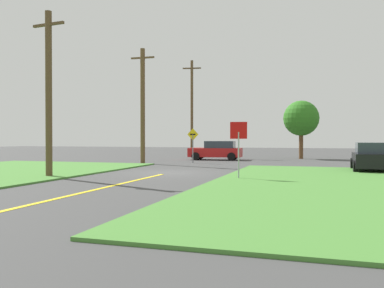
{
  "coord_description": "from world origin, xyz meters",
  "views": [
    {
      "loc": [
        7.58,
        -20.19,
        1.84
      ],
      "look_at": [
        0.44,
        2.71,
        1.51
      ],
      "focal_mm": 37.64,
      "sensor_mm": 36.0,
      "label": 1
    }
  ],
  "objects_px": {
    "stop_sign": "(239,139)",
    "oak_tree_left": "(301,118)",
    "utility_pole_mid": "(143,105)",
    "utility_pole_far": "(192,107)",
    "car_on_crossroad": "(373,157)",
    "utility_pole_near": "(49,92)",
    "direction_sign": "(193,141)",
    "car_approaching_junction": "(217,150)"
  },
  "relations": [
    {
      "from": "car_on_crossroad",
      "to": "utility_pole_mid",
      "type": "relative_size",
      "value": 0.47
    },
    {
      "from": "utility_pole_near",
      "to": "stop_sign",
      "type": "bearing_deg",
      "value": 10.56
    },
    {
      "from": "car_on_crossroad",
      "to": "utility_pole_near",
      "type": "distance_m",
      "value": 17.4
    },
    {
      "from": "stop_sign",
      "to": "utility_pole_far",
      "type": "relative_size",
      "value": 0.27
    },
    {
      "from": "utility_pole_mid",
      "to": "direction_sign",
      "type": "distance_m",
      "value": 4.6
    },
    {
      "from": "utility_pole_near",
      "to": "utility_pole_mid",
      "type": "height_order",
      "value": "utility_pole_mid"
    },
    {
      "from": "utility_pole_mid",
      "to": "utility_pole_far",
      "type": "relative_size",
      "value": 0.88
    },
    {
      "from": "stop_sign",
      "to": "direction_sign",
      "type": "distance_m",
      "value": 12.35
    },
    {
      "from": "car_on_crossroad",
      "to": "car_approaching_junction",
      "type": "bearing_deg",
      "value": 51.3
    },
    {
      "from": "car_approaching_junction",
      "to": "oak_tree_left",
      "type": "distance_m",
      "value": 8.45
    },
    {
      "from": "car_on_crossroad",
      "to": "direction_sign",
      "type": "height_order",
      "value": "direction_sign"
    },
    {
      "from": "utility_pole_mid",
      "to": "oak_tree_left",
      "type": "bearing_deg",
      "value": 44.8
    },
    {
      "from": "car_on_crossroad",
      "to": "direction_sign",
      "type": "distance_m",
      "value": 12.74
    },
    {
      "from": "utility_pole_near",
      "to": "utility_pole_far",
      "type": "height_order",
      "value": "utility_pole_far"
    },
    {
      "from": "car_on_crossroad",
      "to": "oak_tree_left",
      "type": "height_order",
      "value": "oak_tree_left"
    },
    {
      "from": "car_on_crossroad",
      "to": "utility_pole_near",
      "type": "height_order",
      "value": "utility_pole_near"
    },
    {
      "from": "car_approaching_junction",
      "to": "oak_tree_left",
      "type": "relative_size",
      "value": 0.87
    },
    {
      "from": "stop_sign",
      "to": "utility_pole_mid",
      "type": "relative_size",
      "value": 0.31
    },
    {
      "from": "utility_pole_mid",
      "to": "direction_sign",
      "type": "bearing_deg",
      "value": 29.51
    },
    {
      "from": "utility_pole_far",
      "to": "direction_sign",
      "type": "bearing_deg",
      "value": -72.2
    },
    {
      "from": "oak_tree_left",
      "to": "stop_sign",
      "type": "bearing_deg",
      "value": -95.63
    },
    {
      "from": "direction_sign",
      "to": "utility_pole_far",
      "type": "bearing_deg",
      "value": 107.8
    },
    {
      "from": "stop_sign",
      "to": "utility_pole_near",
      "type": "bearing_deg",
      "value": 4.91
    },
    {
      "from": "stop_sign",
      "to": "car_approaching_junction",
      "type": "height_order",
      "value": "stop_sign"
    },
    {
      "from": "car_on_crossroad",
      "to": "direction_sign",
      "type": "relative_size",
      "value": 1.52
    },
    {
      "from": "stop_sign",
      "to": "oak_tree_left",
      "type": "relative_size",
      "value": 0.49
    },
    {
      "from": "stop_sign",
      "to": "utility_pole_far",
      "type": "height_order",
      "value": "utility_pole_far"
    },
    {
      "from": "utility_pole_far",
      "to": "oak_tree_left",
      "type": "bearing_deg",
      "value": -0.63
    },
    {
      "from": "utility_pole_far",
      "to": "utility_pole_near",
      "type": "bearing_deg",
      "value": -90.88
    },
    {
      "from": "car_on_crossroad",
      "to": "utility_pole_mid",
      "type": "distance_m",
      "value": 15.76
    },
    {
      "from": "car_on_crossroad",
      "to": "utility_pole_far",
      "type": "relative_size",
      "value": 0.42
    },
    {
      "from": "car_approaching_junction",
      "to": "utility_pole_mid",
      "type": "relative_size",
      "value": 0.55
    },
    {
      "from": "stop_sign",
      "to": "car_on_crossroad",
      "type": "distance_m",
      "value": 9.08
    },
    {
      "from": "car_approaching_junction",
      "to": "utility_pole_near",
      "type": "height_order",
      "value": "utility_pole_near"
    },
    {
      "from": "stop_sign",
      "to": "utility_pole_near",
      "type": "relative_size",
      "value": 0.33
    },
    {
      "from": "stop_sign",
      "to": "direction_sign",
      "type": "bearing_deg",
      "value": -68.92
    },
    {
      "from": "car_approaching_junction",
      "to": "utility_pole_near",
      "type": "relative_size",
      "value": 0.59
    },
    {
      "from": "car_approaching_junction",
      "to": "car_on_crossroad",
      "type": "xyz_separation_m",
      "value": [
        11.22,
        -9.42,
        -0.0
      ]
    },
    {
      "from": "car_on_crossroad",
      "to": "utility_pole_near",
      "type": "relative_size",
      "value": 0.5
    },
    {
      "from": "car_on_crossroad",
      "to": "utility_pole_mid",
      "type": "xyz_separation_m",
      "value": [
        -15.12,
        2.73,
        3.48
      ]
    },
    {
      "from": "utility_pole_mid",
      "to": "oak_tree_left",
      "type": "distance_m",
      "value": 15.2
    },
    {
      "from": "stop_sign",
      "to": "utility_pole_far",
      "type": "xyz_separation_m",
      "value": [
        -8.43,
        20.0,
        3.08
      ]
    }
  ]
}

